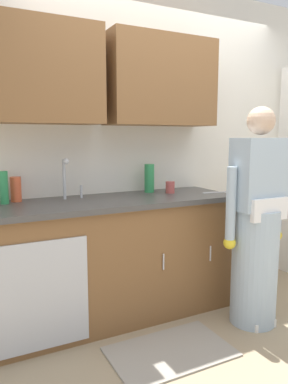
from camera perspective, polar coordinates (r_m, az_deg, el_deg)
The scene contains 12 objects.
ground_plane at distance 2.82m, azimuth 12.28°, elevation -21.62°, with size 9.00×9.00×0.00m, color #998466.
kitchen_wall_with_uppers at distance 3.20m, azimuth -0.31°, elevation 9.76°, with size 4.80×0.44×2.70m.
counter_cabinet at distance 2.92m, azimuth -5.04°, elevation -10.62°, with size 1.90×0.62×0.90m.
countertop at distance 2.81m, azimuth -5.12°, elevation -1.49°, with size 1.96×0.66×0.04m, color #474442.
sink at distance 2.72m, azimuth -10.58°, elevation -1.80°, with size 0.50×0.36×0.35m.
person_at_sink at distance 2.87m, azimuth 16.95°, elevation -6.27°, with size 0.55×0.34×1.62m.
floor_mat at distance 2.65m, azimuth 4.10°, elevation -23.45°, with size 0.80×0.50×0.01m, color gray.
bottle_water_short at distance 2.82m, azimuth -19.24°, elevation 0.40°, with size 0.08×0.08×0.18m, color #E05933.
bottle_water_tall at distance 3.12m, azimuth 0.83°, elevation 2.15°, with size 0.08×0.08×0.24m, color #2D8C4C.
bottle_cleaner_spray at distance 2.75m, azimuth -20.89°, elevation 0.64°, with size 0.06×0.06×0.23m, color #2D8C4C.
cup_by_sink at distance 3.09m, azimuth 4.07°, elevation 0.73°, with size 0.08×0.08×0.10m, color #B24C47.
knife_on_counter at distance 3.17m, azimuth 11.05°, elevation -0.04°, with size 0.24×0.02×0.01m, color silver.
Camera 1 is at (-1.58, -1.87, 1.41)m, focal length 34.42 mm.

